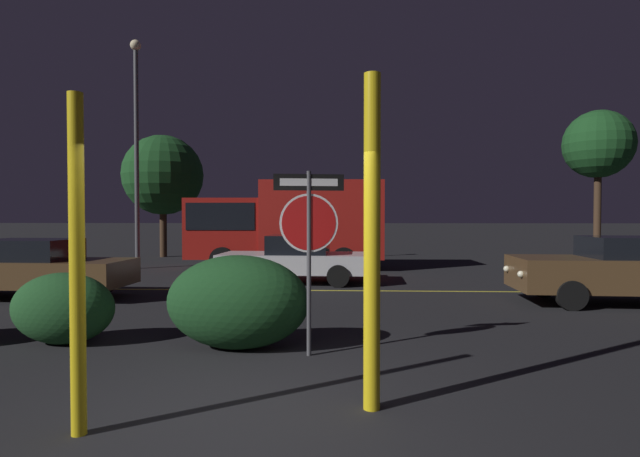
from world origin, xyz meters
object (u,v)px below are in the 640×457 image
(passing_car_2, at_px, (295,259))
(yellow_pole_right, at_px, (372,242))
(hedge_bush_1, at_px, (63,308))
(yellow_pole_left, at_px, (77,265))
(passing_car_1, at_px, (25,268))
(tree_1, at_px, (598,145))
(tree_0, at_px, (163,175))
(passing_car_3, at_px, (626,270))
(street_lamp, at_px, (136,135))
(stop_sign, at_px, (309,225))
(delivery_truck, at_px, (285,222))
(hedge_bush_2, at_px, (238,302))

(passing_car_2, bearing_deg, yellow_pole_right, -167.81)
(hedge_bush_1, height_order, passing_car_2, passing_car_2)
(yellow_pole_left, height_order, passing_car_1, yellow_pole_left)
(tree_1, bearing_deg, yellow_pole_right, -121.58)
(tree_0, bearing_deg, passing_car_3, -39.55)
(street_lamp, xyz_separation_m, tree_1, (19.23, 6.10, 0.38))
(stop_sign, bearing_deg, tree_1, 44.80)
(stop_sign, bearing_deg, yellow_pole_left, -135.16)
(delivery_truck, bearing_deg, stop_sign, -173.42)
(passing_car_1, xyz_separation_m, street_lamp, (-0.07, 6.50, 4.11))
(tree_0, bearing_deg, yellow_pole_right, -64.45)
(stop_sign, height_order, hedge_bush_2, stop_sign)
(street_lamp, xyz_separation_m, tree_0, (-0.90, 5.11, -1.03))
(stop_sign, xyz_separation_m, passing_car_2, (-0.87, 7.38, -1.09))
(yellow_pole_right, xyz_separation_m, street_lamp, (-7.63, 12.76, 3.17))
(stop_sign, relative_size, hedge_bush_2, 1.23)
(delivery_truck, relative_size, tree_1, 1.02)
(yellow_pole_left, xyz_separation_m, tree_1, (14.15, 19.54, 3.71))
(tree_0, bearing_deg, tree_1, 2.84)
(yellow_pole_right, distance_m, passing_car_2, 9.40)
(yellow_pole_left, distance_m, tree_1, 24.41)
(yellow_pole_left, bearing_deg, hedge_bush_2, 74.26)
(passing_car_3, bearing_deg, yellow_pole_left, 131.71)
(passing_car_3, height_order, tree_0, tree_0)
(yellow_pole_left, bearing_deg, passing_car_2, 84.52)
(yellow_pole_right, bearing_deg, tree_0, 115.55)
(hedge_bush_1, distance_m, passing_car_3, 10.84)
(yellow_pole_left, distance_m, delivery_truck, 13.69)
(yellow_pole_right, bearing_deg, street_lamp, 120.90)
(yellow_pole_left, relative_size, hedge_bush_2, 1.45)
(hedge_bush_2, xyz_separation_m, tree_1, (13.35, 16.72, 4.51))
(passing_car_3, bearing_deg, tree_0, 53.29)
(yellow_pole_left, relative_size, tree_0, 0.52)
(hedge_bush_2, height_order, passing_car_3, passing_car_3)
(yellow_pole_left, xyz_separation_m, passing_car_2, (0.95, 9.90, -0.79))
(delivery_truck, distance_m, tree_0, 8.16)
(stop_sign, xyz_separation_m, tree_1, (12.33, 17.02, 3.41))
(passing_car_1, distance_m, delivery_truck, 8.60)
(tree_1, bearing_deg, street_lamp, -162.39)
(delivery_truck, bearing_deg, passing_car_1, 140.67)
(stop_sign, distance_m, yellow_pole_left, 3.12)
(yellow_pole_right, distance_m, passing_car_3, 8.41)
(yellow_pole_left, height_order, tree_0, tree_0)
(tree_0, bearing_deg, passing_car_2, -51.28)
(passing_car_2, bearing_deg, passing_car_1, 118.76)
(tree_0, relative_size, tree_1, 0.83)
(yellow_pole_left, height_order, passing_car_3, yellow_pole_left)
(yellow_pole_right, height_order, delivery_truck, yellow_pole_right)
(passing_car_2, bearing_deg, hedge_bush_1, 160.43)
(yellow_pole_right, bearing_deg, passing_car_3, 46.24)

